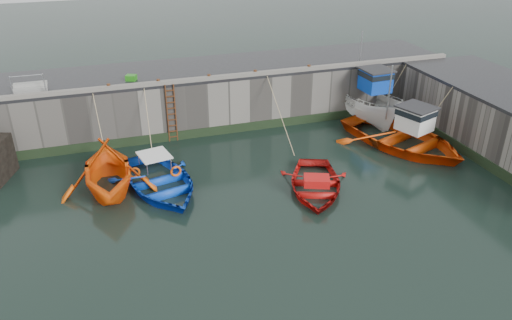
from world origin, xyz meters
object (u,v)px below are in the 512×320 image
object	(u,v)px
bollard_a	(109,87)
bollard_d	(255,72)
bollard_b	(158,82)
bollard_e	(309,67)
ladder	(171,114)
bollard_c	(209,77)
boat_near_white	(110,190)
fish_crate	(131,78)
boat_far_white	(367,104)
boat_far_orange	(403,138)
boat_near_blue	(161,188)
boat_near_navy	(315,189)

from	to	relation	value
bollard_a	bollard_d	xyz separation A→B (m)	(7.80, 0.00, 0.00)
bollard_b	bollard_e	size ratio (longest dim) A/B	1.00
ladder	bollard_c	bearing A→B (deg)	8.67
boat_near_white	bollard_e	world-z (taller)	bollard_e
fish_crate	bollard_e	xyz separation A→B (m)	(9.78, -1.14, -0.00)
boat_far_white	boat_far_orange	size ratio (longest dim) A/B	0.73
boat_far_orange	bollard_e	distance (m)	6.55
bollard_d	bollard_e	size ratio (longest dim) A/B	1.00
boat_far_white	bollard_c	bearing A→B (deg)	171.55
bollard_a	bollard_b	size ratio (longest dim) A/B	1.00
ladder	boat_far_white	distance (m)	11.53
boat_near_blue	bollard_b	bearing A→B (deg)	68.47
boat_near_white	boat_far_orange	world-z (taller)	boat_far_orange
boat_near_white	bollard_c	xyz separation A→B (m)	(5.82, 4.74, 3.30)
boat_near_navy	bollard_c	xyz separation A→B (m)	(-3.01, 7.51, 3.30)
boat_far_white	bollard_a	xyz separation A→B (m)	(-14.50, 0.87, 2.30)
bollard_b	boat_near_navy	bearing A→B (deg)	-52.72
bollard_c	boat_near_white	bearing A→B (deg)	-140.86
bollard_c	bollard_b	bearing A→B (deg)	180.00
boat_near_navy	bollard_e	size ratio (longest dim) A/B	17.12
bollard_a	boat_near_navy	bearing A→B (deg)	-42.43
bollard_b	boat_far_orange	bearing A→B (deg)	-21.60
fish_crate	bollard_a	xyz separation A→B (m)	(-1.22, -1.14, -0.00)
boat_near_blue	bollard_a	size ratio (longest dim) A/B	20.30
boat_near_blue	bollard_c	distance (m)	7.20
boat_far_white	bollard_b	xyz separation A→B (m)	(-12.00, 0.87, 2.30)
bollard_a	bollard_b	bearing A→B (deg)	0.00
boat_near_blue	bollard_e	xyz separation A→B (m)	(9.42, 5.28, 3.30)
boat_near_navy	fish_crate	bearing A→B (deg)	150.34
bollard_e	ladder	bearing A→B (deg)	-177.60
boat_near_white	boat_far_orange	size ratio (longest dim) A/B	0.61
bollard_c	boat_near_blue	bearing A→B (deg)	-124.48
ladder	boat_near_white	distance (m)	5.92
boat_far_white	bollard_c	size ratio (longest dim) A/B	22.17
ladder	fish_crate	size ratio (longest dim) A/B	6.01
bollard_b	bollard_d	size ratio (longest dim) A/B	1.00
boat_near_blue	bollard_d	bearing A→B (deg)	28.70
bollard_c	bollard_a	bearing A→B (deg)	180.00
boat_near_white	bollard_c	world-z (taller)	bollard_c
boat_near_navy	ladder	bearing A→B (deg)	147.40
bollard_b	bollard_a	bearing A→B (deg)	180.00
boat_near_white	boat_near_navy	world-z (taller)	boat_near_white
ladder	bollard_c	size ratio (longest dim) A/B	11.43
boat_far_orange	bollard_a	bearing A→B (deg)	141.80
ladder	bollard_e	xyz separation A→B (m)	(8.00, 0.34, 1.71)
bollard_a	boat_near_white	bearing A→B (deg)	-97.50
boat_near_navy	fish_crate	xyz separation A→B (m)	(-6.99, 8.65, 3.30)
boat_far_orange	bollard_c	distance (m)	10.83
boat_far_white	boat_far_orange	distance (m)	3.92
ladder	boat_near_white	world-z (taller)	ladder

